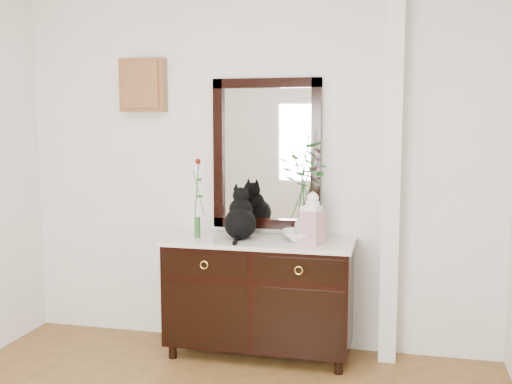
% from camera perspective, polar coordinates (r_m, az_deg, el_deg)
% --- Properties ---
extents(wall_back, '(3.60, 0.04, 2.70)m').
position_cam_1_polar(wall_back, '(4.43, -0.22, 2.48)').
color(wall_back, white).
rests_on(wall_back, ground).
extents(pilaster, '(0.12, 0.20, 2.70)m').
position_cam_1_polar(pilaster, '(4.23, 12.81, 2.11)').
color(pilaster, white).
rests_on(pilaster, ground).
extents(sideboard, '(1.33, 0.52, 0.82)m').
position_cam_1_polar(sideboard, '(4.33, 0.31, -9.43)').
color(sideboard, black).
rests_on(sideboard, ground).
extents(wall_mirror, '(0.80, 0.06, 1.10)m').
position_cam_1_polar(wall_mirror, '(4.39, 1.01, 3.61)').
color(wall_mirror, black).
rests_on(wall_mirror, wall_back).
extents(key_cabinet, '(0.35, 0.10, 0.40)m').
position_cam_1_polar(key_cabinet, '(4.67, -10.70, 9.95)').
color(key_cabinet, brown).
rests_on(key_cabinet, wall_back).
extents(cat, '(0.31, 0.36, 0.37)m').
position_cam_1_polar(cat, '(4.24, -1.52, -2.01)').
color(cat, black).
rests_on(cat, sideboard).
extents(lotus_bowl, '(0.36, 0.36, 0.07)m').
position_cam_1_polar(lotus_bowl, '(4.19, 4.49, -4.19)').
color(lotus_bowl, white).
rests_on(lotus_bowl, sideboard).
extents(vase_branches, '(0.46, 0.46, 0.75)m').
position_cam_1_polar(vase_branches, '(4.14, 4.54, 0.70)').
color(vase_branches, silver).
rests_on(vase_branches, lotus_bowl).
extents(bud_vase_rose, '(0.08, 0.08, 0.58)m').
position_cam_1_polar(bud_vase_rose, '(4.28, -5.64, -0.53)').
color(bud_vase_rose, '#27602B').
rests_on(bud_vase_rose, sideboard).
extents(ginger_jar, '(0.18, 0.18, 0.36)m').
position_cam_1_polar(ginger_jar, '(4.08, 5.40, -2.41)').
color(ginger_jar, white).
rests_on(ginger_jar, sideboard).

